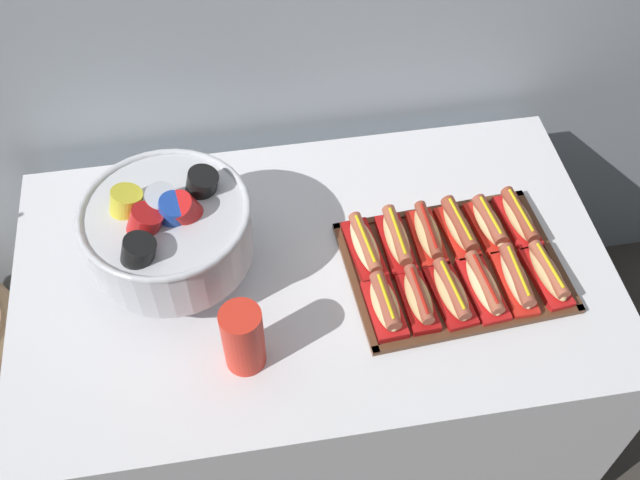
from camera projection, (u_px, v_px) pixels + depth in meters
The scene contains 17 objects.
ground_plane at pixel (316, 415), 2.31m from camera, with size 10.00×10.00×0.00m, color #38332D.
buffet_table at pixel (315, 349), 2.00m from camera, with size 1.36×0.82×0.76m.
serving_tray at pixel (453, 267), 1.72m from camera, with size 0.50×0.39×0.01m.
hot_dog_0 at pixel (385, 305), 1.62m from camera, with size 0.08×0.16×0.06m.
hot_dog_1 at pixel (418, 298), 1.63m from camera, with size 0.07×0.16×0.06m.
hot_dog_2 at pixel (451, 292), 1.64m from camera, with size 0.09×0.18×0.06m.
hot_dog_3 at pixel (484, 286), 1.65m from camera, with size 0.08×0.18×0.06m.
hot_dog_4 at pixel (516, 279), 1.66m from camera, with size 0.06×0.18×0.06m.
hot_dog_5 at pixel (547, 273), 1.67m from camera, with size 0.08×0.18×0.06m.
hot_dog_6 at pixel (365, 246), 1.72m from camera, with size 0.08×0.18×0.06m.
hot_dog_7 at pixel (397, 239), 1.72m from camera, with size 0.07×0.18×0.06m.
hot_dog_8 at pixel (428, 234), 1.74m from camera, with size 0.07×0.17×0.06m.
hot_dog_9 at pixel (459, 228), 1.74m from camera, with size 0.08×0.17×0.06m.
hot_dog_10 at pixel (489, 223), 1.76m from camera, with size 0.08×0.17×0.06m.
hot_dog_11 at pixel (519, 218), 1.77m from camera, with size 0.08×0.17×0.06m.
punch_bowl at pixel (168, 230), 1.60m from camera, with size 0.36×0.36×0.26m.
cup_stack at pixel (243, 338), 1.51m from camera, with size 0.09×0.09×0.17m.
Camera 1 is at (-0.15, -1.01, 2.15)m, focal length 42.23 mm.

